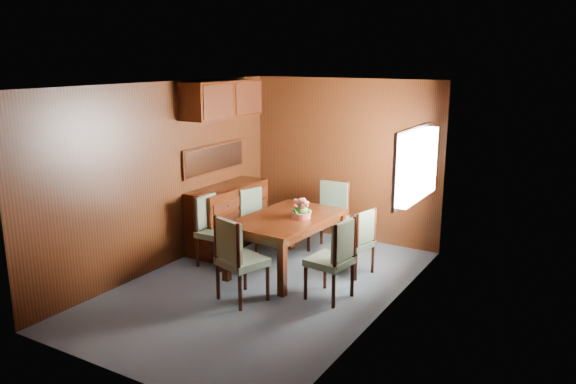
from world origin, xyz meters
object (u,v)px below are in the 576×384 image
Objects in this scene: dining_table at (286,224)px; chair_head at (237,255)px; chair_right_near at (335,255)px; flower_centerpiece at (301,208)px; sideboard at (228,216)px; chair_left_near at (212,226)px.

dining_table is 1.58× the size of chair_head.
flower_centerpiece reaches higher than chair_right_near.
sideboard is 1.40× the size of chair_head.
sideboard is 1.29m from dining_table.
chair_right_near is at bearing 81.65° from chair_left_near.
chair_right_near is (2.15, -0.89, 0.08)m from sideboard.
dining_table is 1.01m from chair_left_near.
chair_head is (0.99, -0.82, 0.03)m from chair_left_near.
chair_head is at bearing 130.65° from chair_right_near.
sideboard is at bearing 146.59° from chair_head.
chair_head is at bearing -50.52° from sideboard.
sideboard is 1.50m from flower_centerpiece.
chair_left_near is at bearing 90.68° from chair_right_near.
dining_table is 1.65× the size of chair_right_near.
chair_head reaches higher than sideboard.
flower_centerpiece is at bearing 15.81° from dining_table.
chair_left_near is at bearing 157.41° from chair_head.
chair_head is 1.21m from flower_centerpiece.
sideboard is at bearing 166.29° from flower_centerpiece.
dining_table is 0.30m from flower_centerpiece.
chair_left_near is (0.25, -0.68, 0.07)m from sideboard.
chair_right_near is at bearing 50.88° from chair_head.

